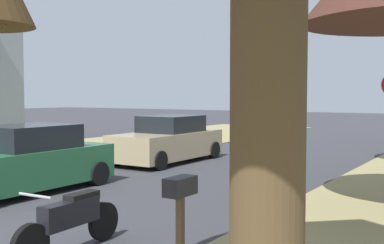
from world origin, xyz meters
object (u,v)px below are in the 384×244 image
Objects in this scene: parked_sedan_tan at (168,141)px; curbside_mailbox at (180,199)px; parked_sedan_green at (23,162)px; parked_motorcycle at (71,220)px.

curbside_mailbox is (6.35, -8.64, 0.33)m from parked_sedan_tan.
parked_sedan_tan is (-0.13, 6.04, 0.00)m from parked_sedan_green.
parked_sedan_tan is 2.15× the size of parked_motorcycle.
parked_sedan_tan is at bearing 126.33° from curbside_mailbox.
curbside_mailbox is (6.22, -2.60, 0.33)m from parked_sedan_green.
parked_sedan_green reaches higher than parked_motorcycle.
parked_sedan_green is at bearing 157.31° from curbside_mailbox.
parked_sedan_tan is at bearing 117.05° from parked_motorcycle.
parked_sedan_green is 2.15× the size of parked_motorcycle.
parked_sedan_green is 6.75m from curbside_mailbox.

